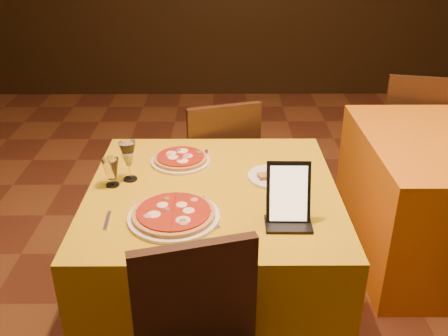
{
  "coord_description": "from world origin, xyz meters",
  "views": [
    {
      "loc": [
        -0.28,
        -2.03,
        1.82
      ],
      "look_at": [
        -0.27,
        -0.12,
        0.86
      ],
      "focal_mm": 40.0,
      "sensor_mm": 36.0,
      "label": 1
    }
  ],
  "objects_px": {
    "pizza_near": "(174,215)",
    "tablet": "(288,192)",
    "pizza_far": "(181,160)",
    "wine_glass": "(129,161)",
    "main_table": "(213,257)",
    "water_glass": "(111,172)",
    "chair_side_far": "(409,132)",
    "chair_main_far": "(215,166)"
  },
  "relations": [
    {
      "from": "pizza_near",
      "to": "chair_main_far",
      "type": "bearing_deg",
      "value": 81.92
    },
    {
      "from": "water_glass",
      "to": "chair_main_far",
      "type": "bearing_deg",
      "value": 60.41
    },
    {
      "from": "chair_main_far",
      "to": "pizza_near",
      "type": "xyz_separation_m",
      "value": [
        -0.15,
        -1.06,
        0.31
      ]
    },
    {
      "from": "wine_glass",
      "to": "chair_main_far",
      "type": "bearing_deg",
      "value": 62.79
    },
    {
      "from": "main_table",
      "to": "tablet",
      "type": "relative_size",
      "value": 4.51
    },
    {
      "from": "pizza_far",
      "to": "main_table",
      "type": "bearing_deg",
      "value": -58.43
    },
    {
      "from": "main_table",
      "to": "pizza_far",
      "type": "relative_size",
      "value": 3.82
    },
    {
      "from": "main_table",
      "to": "chair_side_far",
      "type": "height_order",
      "value": "chair_side_far"
    },
    {
      "from": "wine_glass",
      "to": "tablet",
      "type": "relative_size",
      "value": 0.78
    },
    {
      "from": "pizza_far",
      "to": "wine_glass",
      "type": "distance_m",
      "value": 0.29
    },
    {
      "from": "chair_main_far",
      "to": "pizza_near",
      "type": "relative_size",
      "value": 2.48
    },
    {
      "from": "main_table",
      "to": "chair_side_far",
      "type": "xyz_separation_m",
      "value": [
        1.38,
        1.36,
        0.08
      ]
    },
    {
      "from": "pizza_near",
      "to": "pizza_far",
      "type": "xyz_separation_m",
      "value": [
        -0.01,
        0.51,
        -0.0
      ]
    },
    {
      "from": "pizza_far",
      "to": "tablet",
      "type": "relative_size",
      "value": 1.18
    },
    {
      "from": "pizza_far",
      "to": "wine_glass",
      "type": "relative_size",
      "value": 1.51
    },
    {
      "from": "pizza_far",
      "to": "tablet",
      "type": "bearing_deg",
      "value": -48.22
    },
    {
      "from": "pizza_near",
      "to": "water_glass",
      "type": "distance_m",
      "value": 0.41
    },
    {
      "from": "chair_side_far",
      "to": "pizza_far",
      "type": "height_order",
      "value": "chair_side_far"
    },
    {
      "from": "chair_main_far",
      "to": "tablet",
      "type": "relative_size",
      "value": 3.73
    },
    {
      "from": "chair_main_far",
      "to": "main_table",
      "type": "bearing_deg",
      "value": 72.93
    },
    {
      "from": "main_table",
      "to": "pizza_near",
      "type": "bearing_deg",
      "value": -121.53
    },
    {
      "from": "pizza_near",
      "to": "tablet",
      "type": "distance_m",
      "value": 0.46
    },
    {
      "from": "main_table",
      "to": "chair_main_far",
      "type": "relative_size",
      "value": 1.21
    },
    {
      "from": "chair_main_far",
      "to": "pizza_near",
      "type": "distance_m",
      "value": 1.12
    },
    {
      "from": "pizza_far",
      "to": "wine_glass",
      "type": "xyz_separation_m",
      "value": [
        -0.22,
        -0.18,
        0.08
      ]
    },
    {
      "from": "wine_glass",
      "to": "tablet",
      "type": "distance_m",
      "value": 0.75
    },
    {
      "from": "chair_side_far",
      "to": "water_glass",
      "type": "bearing_deg",
      "value": 49.16
    },
    {
      "from": "pizza_near",
      "to": "tablet",
      "type": "relative_size",
      "value": 1.51
    },
    {
      "from": "pizza_far",
      "to": "chair_main_far",
      "type": "bearing_deg",
      "value": 73.9
    },
    {
      "from": "main_table",
      "to": "wine_glass",
      "type": "height_order",
      "value": "wine_glass"
    },
    {
      "from": "chair_side_far",
      "to": "wine_glass",
      "type": "distance_m",
      "value": 2.21
    },
    {
      "from": "main_table",
      "to": "water_glass",
      "type": "xyz_separation_m",
      "value": [
        -0.45,
        0.03,
        0.44
      ]
    },
    {
      "from": "chair_side_far",
      "to": "tablet",
      "type": "bearing_deg",
      "value": 69.23
    },
    {
      "from": "pizza_far",
      "to": "pizza_near",
      "type": "bearing_deg",
      "value": -88.91
    },
    {
      "from": "chair_side_far",
      "to": "pizza_near",
      "type": "height_order",
      "value": "chair_side_far"
    },
    {
      "from": "main_table",
      "to": "tablet",
      "type": "distance_m",
      "value": 0.63
    },
    {
      "from": "main_table",
      "to": "chair_main_far",
      "type": "bearing_deg",
      "value": 90.0
    },
    {
      "from": "tablet",
      "to": "wine_glass",
      "type": "bearing_deg",
      "value": 154.57
    },
    {
      "from": "pizza_near",
      "to": "pizza_far",
      "type": "relative_size",
      "value": 1.28
    },
    {
      "from": "wine_glass",
      "to": "pizza_far",
      "type": "bearing_deg",
      "value": 39.43
    },
    {
      "from": "chair_side_far",
      "to": "pizza_far",
      "type": "bearing_deg",
      "value": 48.58
    },
    {
      "from": "tablet",
      "to": "water_glass",
      "type": "bearing_deg",
      "value": 160.3
    }
  ]
}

